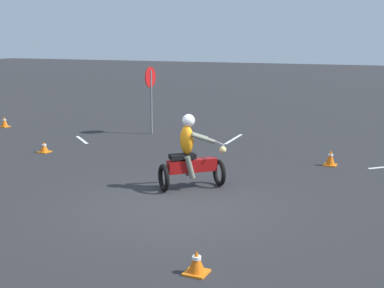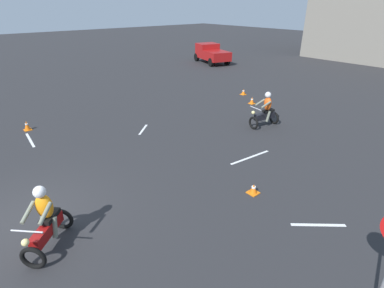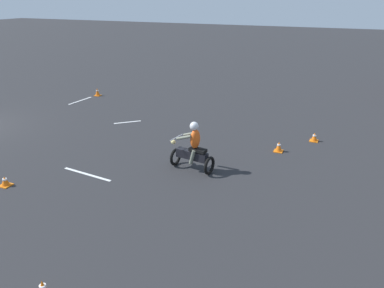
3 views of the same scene
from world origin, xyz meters
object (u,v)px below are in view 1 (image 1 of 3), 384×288
stop_sign (151,87)px  traffic_cone_far_left (44,147)px  traffic_cone_near_left (4,122)px  motorcycle_rider_foreground (190,156)px  traffic_cone_mid_left (330,158)px  traffic_cone_far_right (197,262)px

stop_sign → traffic_cone_far_left: size_ratio=7.19×
traffic_cone_near_left → stop_sign: bearing=-79.6°
motorcycle_rider_foreground → traffic_cone_mid_left: bearing=100.5°
stop_sign → traffic_cone_near_left: size_ratio=5.78×
traffic_cone_near_left → traffic_cone_far_right: (-8.54, -11.69, -0.03)m
stop_sign → traffic_cone_near_left: bearing=100.4°
traffic_cone_near_left → traffic_cone_far_left: traffic_cone_near_left is taller
motorcycle_rider_foreground → traffic_cone_far_right: 4.36m
stop_sign → traffic_cone_far_left: (-4.01, 1.32, -1.48)m
traffic_cone_near_left → motorcycle_rider_foreground: bearing=-115.4°
traffic_cone_far_left → traffic_cone_far_right: bearing=-127.2°
stop_sign → traffic_cone_far_right: stop_sign is taller
motorcycle_rider_foreground → traffic_cone_near_left: bearing=-160.4°
traffic_cone_near_left → traffic_cone_mid_left: (-1.16, -12.19, 0.01)m
traffic_cone_mid_left → traffic_cone_far_left: bearing=103.0°
motorcycle_rider_foreground → traffic_cone_mid_left: motorcycle_rider_foreground is taller
traffic_cone_mid_left → traffic_cone_far_left: traffic_cone_mid_left is taller
stop_sign → traffic_cone_near_left: stop_sign is taller
motorcycle_rider_foreground → traffic_cone_far_left: size_ratio=5.19×
traffic_cone_far_right → stop_sign: bearing=32.2°
stop_sign → traffic_cone_far_left: stop_sign is taller
motorcycle_rider_foreground → traffic_cone_far_left: 5.74m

